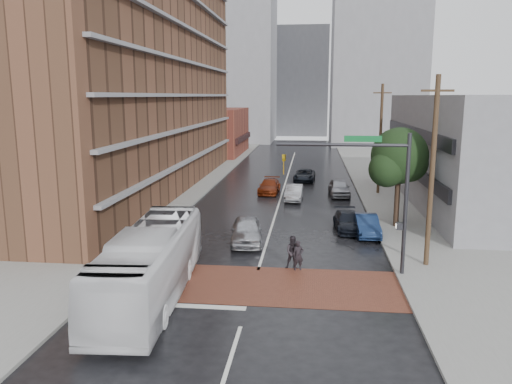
% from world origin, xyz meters
% --- Properties ---
extents(ground, '(160.00, 160.00, 0.00)m').
position_xyz_m(ground, '(0.00, 0.00, 0.00)').
color(ground, black).
rests_on(ground, ground).
extents(crosswalk, '(14.00, 5.00, 0.02)m').
position_xyz_m(crosswalk, '(0.00, 0.50, 0.01)').
color(crosswalk, brown).
rests_on(crosswalk, ground).
extents(sidewalk_west, '(9.00, 90.00, 0.15)m').
position_xyz_m(sidewalk_west, '(-11.50, 25.00, 0.07)').
color(sidewalk_west, gray).
rests_on(sidewalk_west, ground).
extents(sidewalk_east, '(9.00, 90.00, 0.15)m').
position_xyz_m(sidewalk_east, '(11.50, 25.00, 0.07)').
color(sidewalk_east, gray).
rests_on(sidewalk_east, ground).
extents(apartment_block, '(10.00, 44.00, 28.00)m').
position_xyz_m(apartment_block, '(-14.00, 24.00, 14.00)').
color(apartment_block, brown).
rests_on(apartment_block, ground).
extents(storefront_west, '(8.00, 16.00, 7.00)m').
position_xyz_m(storefront_west, '(-12.00, 54.00, 3.50)').
color(storefront_west, brown).
rests_on(storefront_west, ground).
extents(building_east, '(11.00, 26.00, 9.00)m').
position_xyz_m(building_east, '(16.50, 20.00, 4.50)').
color(building_east, gray).
rests_on(building_east, ground).
extents(distant_tower_west, '(18.00, 16.00, 32.00)m').
position_xyz_m(distant_tower_west, '(-14.00, 78.00, 16.00)').
color(distant_tower_west, gray).
rests_on(distant_tower_west, ground).
extents(distant_tower_east, '(16.00, 14.00, 36.00)m').
position_xyz_m(distant_tower_east, '(14.00, 72.00, 18.00)').
color(distant_tower_east, gray).
rests_on(distant_tower_east, ground).
extents(distant_tower_center, '(12.00, 10.00, 24.00)m').
position_xyz_m(distant_tower_center, '(0.00, 95.00, 12.00)').
color(distant_tower_center, gray).
rests_on(distant_tower_center, ground).
extents(street_tree, '(4.20, 4.10, 6.90)m').
position_xyz_m(street_tree, '(8.52, 12.03, 4.73)').
color(street_tree, '#332319').
rests_on(street_tree, ground).
extents(signal_mast, '(6.50, 0.30, 7.20)m').
position_xyz_m(signal_mast, '(5.85, 2.50, 4.73)').
color(signal_mast, '#2D2D33').
rests_on(signal_mast, ground).
extents(utility_pole_near, '(1.60, 0.26, 10.00)m').
position_xyz_m(utility_pole_near, '(8.80, 4.00, 5.14)').
color(utility_pole_near, '#473321').
rests_on(utility_pole_near, ground).
extents(utility_pole_far, '(1.60, 0.26, 10.00)m').
position_xyz_m(utility_pole_far, '(8.80, 24.00, 5.14)').
color(utility_pole_far, '#473321').
rests_on(utility_pole_far, ground).
extents(transit_bus, '(3.44, 11.71, 3.22)m').
position_xyz_m(transit_bus, '(-4.38, -1.52, 1.61)').
color(transit_bus, silver).
rests_on(transit_bus, ground).
extents(pedestrian_a, '(0.66, 0.52, 1.59)m').
position_xyz_m(pedestrian_a, '(2.07, 2.78, 0.79)').
color(pedestrian_a, black).
rests_on(pedestrian_a, ground).
extents(pedestrian_b, '(0.90, 0.73, 1.76)m').
position_xyz_m(pedestrian_b, '(1.81, 3.00, 0.88)').
color(pedestrian_b, '#272126').
rests_on(pedestrian_b, ground).
extents(car_travel_a, '(2.41, 4.86, 1.59)m').
position_xyz_m(car_travel_a, '(-1.25, 7.38, 0.80)').
color(car_travel_a, '#ADAFB5').
rests_on(car_travel_a, ground).
extents(car_travel_b, '(1.56, 4.15, 1.35)m').
position_xyz_m(car_travel_b, '(1.20, 20.46, 0.68)').
color(car_travel_b, '#B4B6BC').
rests_on(car_travel_b, ground).
extents(car_travel_c, '(1.98, 4.51, 1.29)m').
position_xyz_m(car_travel_c, '(-1.20, 23.54, 0.64)').
color(car_travel_c, '#66200B').
rests_on(car_travel_c, ground).
extents(suv_travel, '(2.37, 4.64, 1.26)m').
position_xyz_m(suv_travel, '(1.95, 30.50, 0.63)').
color(suv_travel, black).
rests_on(suv_travel, ground).
extents(car_parked_near, '(1.58, 4.13, 1.34)m').
position_xyz_m(car_parked_near, '(6.30, 9.94, 0.67)').
color(car_parked_near, navy).
rests_on(car_parked_near, ground).
extents(car_parked_mid, '(2.02, 4.38, 1.24)m').
position_xyz_m(car_parked_mid, '(5.20, 11.03, 0.62)').
color(car_parked_mid, black).
rests_on(car_parked_mid, ground).
extents(car_parked_far, '(1.98, 4.49, 1.51)m').
position_xyz_m(car_parked_far, '(5.20, 22.93, 0.75)').
color(car_parked_far, '#95969C').
rests_on(car_parked_far, ground).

